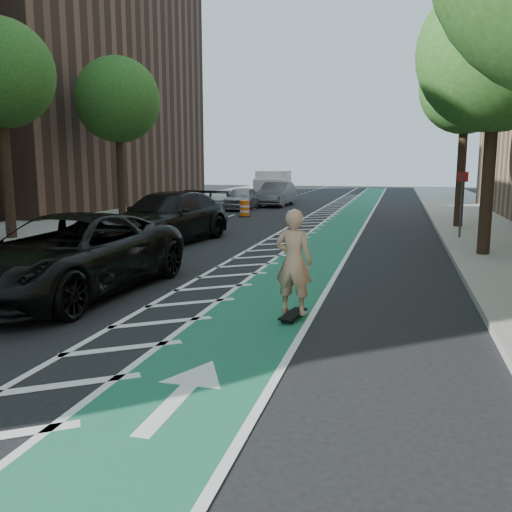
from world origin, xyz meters
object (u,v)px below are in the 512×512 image
(suv_far, at_px, (167,218))
(suv_near, at_px, (69,255))
(skateboarder, at_px, (294,262))
(barrel_a, at_px, (120,242))

(suv_far, bearing_deg, suv_near, -73.68)
(suv_near, distance_m, suv_far, 7.70)
(skateboarder, bearing_deg, barrel_a, -31.25)
(skateboarder, xyz_separation_m, barrel_a, (-6.42, 5.49, -0.64))
(suv_near, xyz_separation_m, suv_far, (-1.12, 7.62, 0.03))
(skateboarder, distance_m, suv_near, 5.03)
(skateboarder, distance_m, barrel_a, 8.48)
(suv_far, bearing_deg, skateboarder, -45.77)
(skateboarder, bearing_deg, suv_near, 1.35)
(skateboarder, xyz_separation_m, suv_near, (-4.98, 0.70, -0.20))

